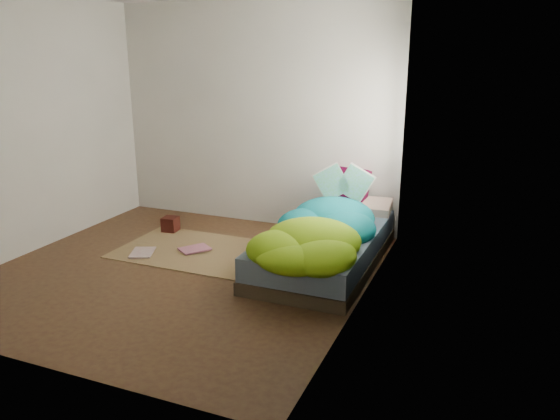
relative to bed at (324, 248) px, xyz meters
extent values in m
cube|color=#412419|center=(-1.22, -0.72, -0.17)|extent=(3.50, 3.50, 0.00)
cube|color=silver|center=(-1.22, 1.03, 1.13)|extent=(3.50, 0.04, 2.60)
cube|color=silver|center=(-1.22, -2.47, 1.13)|extent=(3.50, 0.04, 2.60)
cube|color=silver|center=(-2.97, -0.72, 1.13)|extent=(0.04, 3.50, 2.60)
cube|color=silver|center=(0.53, -0.72, 1.13)|extent=(0.04, 3.50, 2.60)
cube|color=white|center=(0.52, 0.18, 1.23)|extent=(0.01, 1.00, 1.20)
cube|color=#392B1F|center=(0.00, 0.00, -0.11)|extent=(1.00, 2.00, 0.12)
cube|color=#455F6F|center=(0.00, 0.00, 0.06)|extent=(0.98, 1.96, 0.22)
cube|color=brown|center=(-1.37, -0.17, -0.16)|extent=(1.60, 1.10, 0.01)
cube|color=silver|center=(0.21, 0.80, 0.23)|extent=(0.55, 0.36, 0.12)
cube|color=#4A0426|center=(-0.03, 0.91, 0.40)|extent=(0.47, 0.22, 0.45)
cube|color=#35130C|center=(-1.97, 0.27, -0.07)|extent=(0.18, 0.18, 0.17)
imported|color=beige|center=(-1.93, -0.52, -0.14)|extent=(0.32, 0.37, 0.02)
imported|color=#C37084|center=(-1.46, -0.13, -0.14)|extent=(0.36, 0.38, 0.03)
imported|color=tan|center=(-0.70, -0.44, -0.14)|extent=(0.36, 0.38, 0.02)
camera|label=1|loc=(1.51, -4.85, 1.89)|focal=35.00mm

